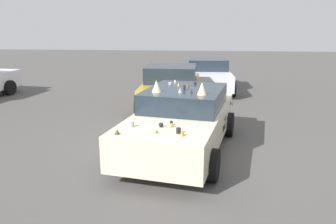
{
  "coord_description": "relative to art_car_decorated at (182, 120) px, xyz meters",
  "views": [
    {
      "loc": [
        -7.28,
        -0.41,
        2.81
      ],
      "look_at": [
        0.0,
        0.3,
        0.9
      ],
      "focal_mm": 36.14,
      "sensor_mm": 36.0,
      "label": 1
    }
  ],
  "objects": [
    {
      "name": "parked_sedan_near_right",
      "position": [
        4.01,
        0.59,
        0.01
      ],
      "size": [
        4.0,
        2.05,
        1.46
      ],
      "rotation": [
        0.0,
        0.0,
        -0.0
      ],
      "color": "gold",
      "rests_on": "ground"
    },
    {
      "name": "ground_plane",
      "position": [
        -0.06,
        0.01,
        -0.71
      ],
      "size": [
        60.0,
        60.0,
        0.0
      ],
      "primitive_type": "plane",
      "color": "#514F4C"
    },
    {
      "name": "art_car_decorated",
      "position": [
        0.0,
        0.0,
        0.0
      ],
      "size": [
        4.61,
        2.65,
        1.64
      ],
      "rotation": [
        0.0,
        0.0,
        2.96
      ],
      "color": "beige",
      "rests_on": "ground"
    },
    {
      "name": "parked_sedan_behind_right",
      "position": [
        7.28,
        -0.69,
        -0.02
      ],
      "size": [
        4.13,
        2.18,
        1.36
      ],
      "rotation": [
        0.0,
        0.0,
        3.19
      ],
      "color": "white",
      "rests_on": "ground"
    }
  ]
}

